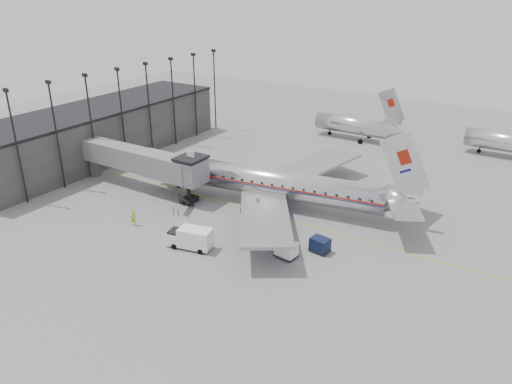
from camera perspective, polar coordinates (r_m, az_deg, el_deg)
ground at (r=59.49m, az=-2.90°, el=-4.38°), size 160.00×160.00×0.00m
terminal at (r=86.80m, az=-17.77°, el=6.43°), size 12.00×46.00×8.00m
apron_line at (r=62.55m, az=2.53°, el=-2.90°), size 60.00×0.15×0.01m
jet_bridge at (r=70.39m, az=-12.40°, el=3.32°), size 21.00×6.20×7.10m
floodlight_masts at (r=82.91m, az=-13.59°, el=9.26°), size 0.90×42.25×15.25m
distant_aircraft_near at (r=94.15m, az=11.13°, el=7.58°), size 16.39×3.20×10.26m
distant_aircraft_mid at (r=92.43m, az=27.22°, el=5.10°), size 16.39×3.20×10.26m
airliner at (r=64.81m, az=2.23°, el=0.98°), size 37.51×34.50×11.92m
service_van at (r=55.63m, az=-7.56°, el=-5.19°), size 5.42×3.02×2.41m
baggage_cart_navy at (r=55.04m, az=7.32°, el=-5.98°), size 2.27×1.85×1.63m
baggage_cart_white at (r=53.65m, az=3.49°, el=-6.57°), size 2.44×1.98×1.76m
ramp_worker at (r=61.88m, az=-13.83°, el=-2.90°), size 0.80×0.60×1.98m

